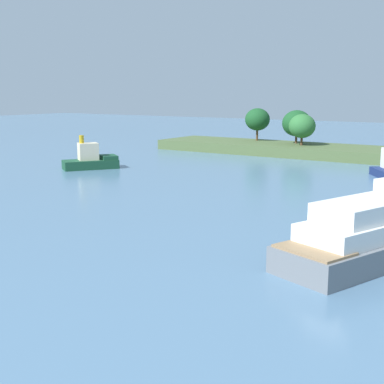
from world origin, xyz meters
name	(u,v)px	position (x,y,z in m)	size (l,w,h in m)	color
treeline_island	(364,145)	(0.76, 83.92, 2.53)	(74.07, 13.45, 9.51)	#4C6038
white_riverboat	(377,232)	(17.72, 27.68, 1.91)	(10.29, 17.37, 6.87)	slate
tugboat	(91,160)	(-30.68, 48.72, 1.34)	(7.62, 8.83, 5.16)	#19472D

